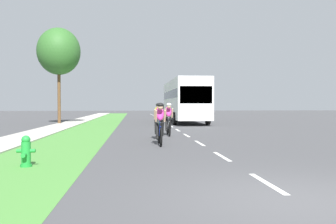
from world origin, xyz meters
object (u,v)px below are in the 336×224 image
at_px(cyclist_trailing, 158,121).
at_px(sedan_black, 168,110).
at_px(fire_hydrant_green, 26,152).
at_px(cyclist_lead, 160,123).
at_px(cyclist_distant, 168,119).
at_px(bus_white, 184,99).
at_px(street_tree_near, 59,52).

bearing_deg(cyclist_trailing, sedan_black, 83.81).
xyz_separation_m(fire_hydrant_green, cyclist_lead, (3.57, 4.23, 0.44)).
bearing_deg(cyclist_lead, cyclist_distant, 79.94).
xyz_separation_m(cyclist_lead, cyclist_trailing, (0.08, 2.12, 0.00)).
relative_size(cyclist_trailing, bus_white, 0.15).
distance_m(fire_hydrant_green, cyclist_trailing, 7.33).
bearing_deg(sedan_black, cyclist_trailing, -96.19).
bearing_deg(street_tree_near, cyclist_trailing, -61.90).
height_order(cyclist_lead, bus_white, bus_white).
bearing_deg(bus_white, cyclist_distant, -101.51).
bearing_deg(cyclist_distant, cyclist_trailing, -108.71).
distance_m(cyclist_distant, street_tree_near, 14.11).
relative_size(cyclist_trailing, street_tree_near, 0.23).
xyz_separation_m(fire_hydrant_green, street_tree_near, (-3.20, 19.17, 5.23)).
distance_m(cyclist_distant, bus_white, 12.88).
bearing_deg(fire_hydrant_green, cyclist_lead, 49.81).
distance_m(bus_white, street_tree_near, 10.78).
relative_size(cyclist_lead, sedan_black, 0.40).
xyz_separation_m(bus_white, sedan_black, (0.36, 18.27, -1.21)).
distance_m(cyclist_trailing, cyclist_distant, 1.95).
bearing_deg(sedan_black, cyclist_lead, -95.94).
relative_size(cyclist_distant, street_tree_near, 0.23).
bearing_deg(cyclist_lead, bus_white, 78.84).
relative_size(cyclist_lead, cyclist_trailing, 1.00).
relative_size(fire_hydrant_green, street_tree_near, 0.10).
height_order(fire_hydrant_green, cyclist_lead, cyclist_lead).
relative_size(sedan_black, street_tree_near, 0.58).
height_order(cyclist_lead, street_tree_near, street_tree_near).
relative_size(cyclist_lead, street_tree_near, 0.23).
bearing_deg(bus_white, cyclist_lead, -101.16).
height_order(cyclist_trailing, sedan_black, cyclist_trailing).
bearing_deg(fire_hydrant_green, cyclist_distant, 62.45).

